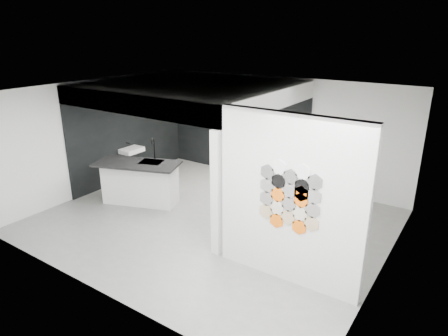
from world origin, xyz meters
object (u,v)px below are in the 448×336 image
(kitchen_island, at_px, (140,182))
(utensil_cup, at_px, (220,124))
(partition_panel, at_px, (290,201))
(wall_basin, at_px, (132,150))
(kettle, at_px, (264,129))
(glass_bowl, at_px, (281,134))
(bottle_dark, at_px, (226,124))
(glass_vase, at_px, (281,133))
(stockpot, at_px, (208,121))

(kitchen_island, xyz_separation_m, utensil_cup, (0.21, 3.02, 0.84))
(partition_panel, bearing_deg, wall_basin, 161.77)
(kettle, bearing_deg, glass_bowl, 0.59)
(utensil_cup, bearing_deg, bottle_dark, 0.00)
(partition_panel, xyz_separation_m, utensil_cup, (-4.01, 3.87, -0.04))
(kitchen_island, distance_m, glass_bowl, 3.79)
(kitchen_island, distance_m, bottle_dark, 3.17)
(partition_panel, height_order, wall_basin, partition_panel)
(glass_vase, bearing_deg, glass_bowl, 0.00)
(kettle, bearing_deg, utensil_cup, -179.41)
(glass_vase, bearing_deg, stockpot, 180.00)
(partition_panel, relative_size, kitchen_island, 1.33)
(stockpot, bearing_deg, partition_panel, -41.21)
(glass_bowl, distance_m, bottle_dark, 1.72)
(glass_vase, distance_m, utensil_cup, 1.93)
(utensil_cup, bearing_deg, wall_basin, -125.24)
(kettle, height_order, bottle_dark, kettle)
(wall_basin, xyz_separation_m, bottle_dark, (1.67, 2.07, 0.55))
(stockpot, bearing_deg, glass_bowl, 0.00)
(glass_bowl, xyz_separation_m, utensil_cup, (-1.93, 0.00, 0.00))
(kitchen_island, relative_size, glass_bowl, 17.54)
(partition_panel, relative_size, glass_bowl, 23.25)
(partition_panel, relative_size, utensil_cup, 31.17)
(wall_basin, distance_m, kitchen_island, 1.61)
(stockpot, height_order, glass_vase, stockpot)
(kettle, xyz_separation_m, bottle_dark, (-1.21, 0.00, -0.01))
(stockpot, distance_m, utensil_cup, 0.41)
(glass_bowl, xyz_separation_m, bottle_dark, (-1.72, 0.00, 0.03))
(wall_basin, height_order, glass_bowl, glass_bowl)
(stockpot, xyz_separation_m, utensil_cup, (0.41, 0.00, -0.04))
(stockpot, height_order, bottle_dark, stockpot)
(bottle_dark, bearing_deg, partition_panel, -45.54)
(partition_panel, xyz_separation_m, glass_vase, (-2.08, 3.87, -0.01))
(glass_bowl, height_order, bottle_dark, bottle_dark)
(kitchen_island, relative_size, glass_vase, 15.30)
(partition_panel, bearing_deg, utensil_cup, 136.03)
(partition_panel, distance_m, stockpot, 5.87)
(wall_basin, xyz_separation_m, utensil_cup, (1.46, 2.07, 0.51))
(stockpot, bearing_deg, kitchen_island, -86.22)
(bottle_dark, bearing_deg, glass_bowl, 0.00)
(glass_bowl, height_order, utensil_cup, utensil_cup)
(bottle_dark, distance_m, utensil_cup, 0.21)
(bottle_dark, bearing_deg, glass_vase, 0.00)
(wall_basin, relative_size, glass_vase, 4.34)
(wall_basin, distance_m, glass_vase, 4.01)
(wall_basin, height_order, bottle_dark, bottle_dark)
(glass_vase, bearing_deg, wall_basin, -148.65)
(wall_basin, height_order, utensil_cup, utensil_cup)
(bottle_dark, bearing_deg, utensil_cup, 180.00)
(bottle_dark, bearing_deg, stockpot, 180.00)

